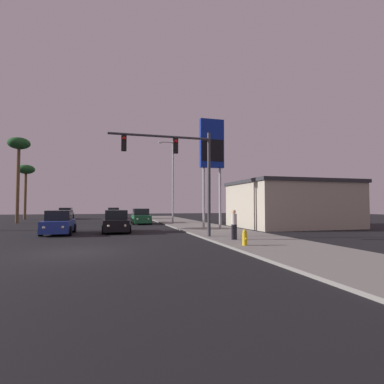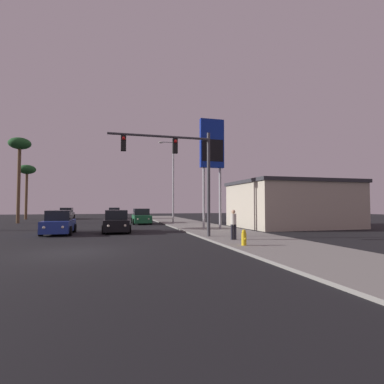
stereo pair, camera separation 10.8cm
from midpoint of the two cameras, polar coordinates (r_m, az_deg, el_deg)
The scene contains 15 objects.
ground_plane at distance 14.24m, azimuth -21.57°, elevation -10.64°, with size 120.00×120.00×0.00m, color black.
sidewalk_right at distance 25.37m, azimuth 3.25°, elevation -7.03°, with size 5.00×60.00×0.12m.
building_gas_station at distance 29.70m, azimuth 18.55°, elevation -2.19°, with size 10.30×8.30×4.30m.
car_green at distance 33.40m, azimuth -9.55°, elevation -4.71°, with size 2.04×4.32×1.68m.
car_grey at distance 48.27m, azimuth -22.73°, elevation -3.87°, with size 2.04×4.32×1.68m.
car_blue at distance 23.38m, azimuth -23.88°, elevation -5.48°, with size 2.04×4.31×1.68m.
car_white at distance 48.36m, azimuth -14.53°, elevation -3.98°, with size 2.04×4.32×1.68m.
car_black at distance 23.57m, azimuth -14.09°, elevation -5.59°, with size 2.04×4.32×1.68m.
traffic_light_mast at distance 18.46m, azimuth -1.79°, elevation 5.62°, with size 6.26×0.36×6.50m.
street_lamp at distance 32.94m, azimuth -3.72°, elevation 2.81°, with size 1.74×0.24×9.00m.
gas_station_sign at distance 24.83m, azimuth 3.94°, elevation 8.07°, with size 2.00×0.42×9.00m.
fire_hydrant at distance 14.78m, azimuth 10.08°, elevation -8.57°, with size 0.24×0.34×0.76m.
pedestrian_on_sidewalk at distance 17.11m, azimuth 8.09°, elevation -5.91°, with size 0.34×0.32×1.67m.
palm_tree_far at distance 49.69m, azimuth -28.88°, elevation 3.33°, with size 2.40×2.40×7.91m.
palm_tree_mid at distance 39.89m, azimuth -29.93°, elevation 7.14°, with size 2.40×2.40×9.80m.
Camera 2 is at (1.61, -14.02, 2.05)m, focal length 28.00 mm.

